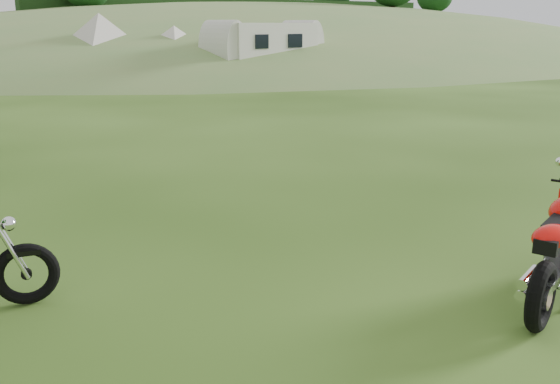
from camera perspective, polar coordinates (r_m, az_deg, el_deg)
ground at (r=6.56m, az=4.89°, el=-6.51°), size 120.00×120.00×0.00m
hillside at (r=52.74m, az=-2.61°, el=12.56°), size 80.00×64.00×8.00m
hedgerow at (r=52.74m, az=-2.61°, el=12.56°), size 36.00×1.20×8.60m
tent_mid at (r=29.21m, az=-16.06°, el=12.59°), size 3.91×3.91×2.76m
tent_right at (r=28.69m, az=-9.58°, el=12.59°), size 3.62×3.62×2.43m
caravan at (r=27.42m, az=-1.51°, el=12.74°), size 5.52×2.91×2.48m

